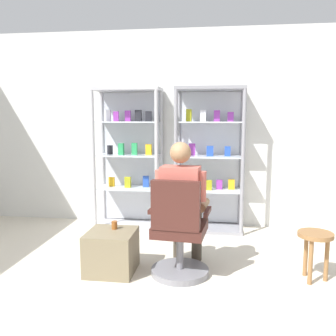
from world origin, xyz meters
name	(u,v)px	position (x,y,z in m)	size (l,w,h in m)	color
back_wall	(171,129)	(0.00, 3.00, 1.35)	(6.00, 0.10, 2.70)	silver
display_cabinet_left	(129,157)	(-0.55, 2.76, 0.97)	(0.90, 0.45, 1.90)	#B7B7BC
display_cabinet_right	(209,159)	(0.55, 2.76, 0.96)	(0.90, 0.45, 1.90)	gray
office_chair	(179,237)	(0.31, 1.18, 0.39)	(0.59, 0.56, 0.96)	slate
seated_shopkeeper	(182,200)	(0.33, 1.34, 0.71)	(0.51, 0.59, 1.29)	#3F382D
storage_crate	(111,252)	(-0.36, 1.21, 0.20)	(0.46, 0.47, 0.41)	#72664C
tea_glass	(114,225)	(-0.35, 1.29, 0.45)	(0.06, 0.06, 0.08)	brown
wooden_stool	(315,243)	(1.57, 1.28, 0.37)	(0.32, 0.32, 0.46)	olive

